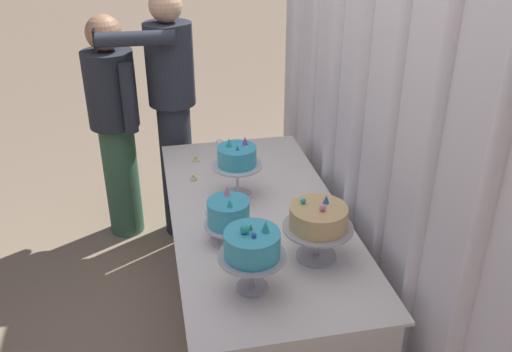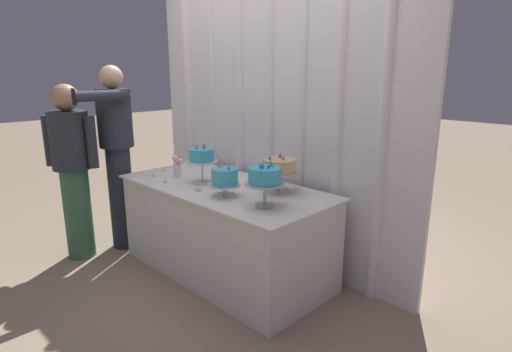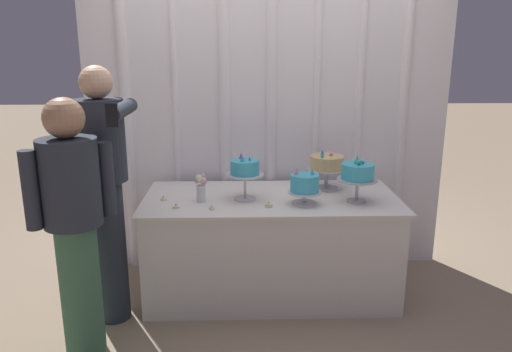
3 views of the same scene
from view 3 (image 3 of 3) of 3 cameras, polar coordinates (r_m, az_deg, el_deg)
ground_plane at (r=3.64m, az=1.76°, el=-13.89°), size 24.00×24.00×0.00m
draped_curtain at (r=3.80m, az=1.06°, el=9.99°), size 2.79×0.17×2.67m
cake_table at (r=3.57m, az=1.71°, el=-7.98°), size 1.77×0.84×0.73m
cake_display_leftmost at (r=3.32m, az=-1.31°, el=0.70°), size 0.26×0.26×0.32m
cake_display_midleft at (r=3.27m, az=5.65°, el=-1.07°), size 0.22×0.22×0.25m
cake_display_midright at (r=3.62m, az=8.20°, el=1.32°), size 0.30×0.30×0.29m
cake_display_rightmost at (r=3.35m, az=11.70°, el=0.31°), size 0.27×0.27×0.31m
flower_vase at (r=3.33m, az=-6.36°, el=-1.30°), size 0.08×0.09×0.19m
tealight_far_left at (r=3.42m, az=-10.67°, el=-2.64°), size 0.04×0.04×0.03m
tealight_near_left at (r=3.25m, az=-9.23°, el=-3.55°), size 0.05×0.05×0.03m
tealight_near_right at (r=3.19m, az=-5.15°, el=-3.73°), size 0.04×0.04×0.03m
tealight_far_right at (r=3.23m, az=1.47°, el=-3.41°), size 0.05×0.05×0.04m
guest_girl_blue_dress at (r=3.18m, az=-17.20°, el=-0.93°), size 0.46×0.59×1.64m
guest_man_dark_suit at (r=2.90m, az=-20.34°, el=-4.81°), size 0.44×0.44×1.50m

